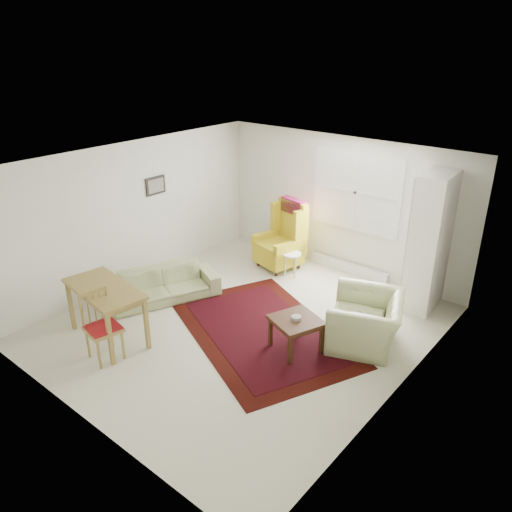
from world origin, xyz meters
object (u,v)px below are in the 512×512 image
Objects in this scene: armchair at (366,316)px; desk at (107,313)px; stool at (291,264)px; sofa at (164,279)px; wingback_chair at (279,235)px; cabinet at (430,242)px; coffee_table at (296,334)px; desk_chair at (103,327)px.

armchair is 0.85× the size of desk.
stool is (-2.10, 1.12, -0.21)m from armchair.
sofa is 3.38m from armchair.
cabinet reaches higher than wingback_chair.
wingback_chair is 2.85× the size of stool.
coffee_table is at bearing -34.27° from wingback_chair.
armchair is 0.50× the size of cabinet.
desk_chair is (-1.89, -1.82, 0.24)m from coffee_table.
wingback_chair is at bearing 132.23° from coffee_table.
coffee_table is at bearing 33.37° from desk.
cabinet is at bearing -23.36° from desk_chair.
wingback_chair is 2.80m from coffee_table.
stool is (-1.45, 1.90, -0.02)m from coffee_table.
desk is at bearing -103.65° from stool.
armchair is at bearing -49.95° from sofa.
coffee_table is (1.86, -2.05, -0.40)m from wingback_chair.
desk reaches higher than coffee_table.
stool is 0.21× the size of cabinet.
coffee_table is at bearing -36.45° from desk_chair.
armchair is 0.86× the size of wingback_chair.
armchair is 3.64m from desk_chair.
sofa is 2.59m from coffee_table.
armchair reaches higher than desk.
armchair is 1.82× the size of coffee_table.
wingback_chair is at bearing -138.35° from armchair.
wingback_chair is at bearing 9.22° from desk_chair.
sofa is at bearing 103.24° from desk.
coffee_table is (-0.66, -0.78, -0.18)m from armchair.
coffee_table is 2.63m from desk_chair.
stool is at bearing -171.44° from cabinet.
sofa reaches higher than stool.
sofa is at bearing -95.13° from armchair.
wingback_chair is at bearing 83.42° from desk.
sofa is 1.79m from desk_chair.
desk_chair reaches higher than stool.
wingback_chair is at bearing 5.62° from sofa.
cabinet reaches higher than coffee_table.
armchair is 2.39m from stool.
desk is 0.50m from desk_chair.
stool is at bearing 76.35° from desk.
stool is 3.50m from desk.
cabinet is at bearing 70.48° from coffee_table.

